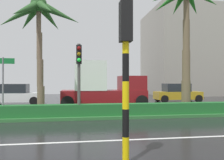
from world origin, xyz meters
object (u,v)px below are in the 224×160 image
car_in_traffic_third (177,93)px  traffic_signal_median_right (79,66)px  box_truck_lead (103,86)px  car_in_traffic_second (15,94)px  palm_tree_centre_left (39,19)px  palm_tree_centre (186,8)px  traffic_signal_foreground (125,50)px  street_name_sign (3,79)px

car_in_traffic_third → traffic_signal_median_right: bearing=-137.0°
traffic_signal_median_right → box_truck_lead: traffic_signal_median_right is taller
traffic_signal_median_right → car_in_traffic_second: size_ratio=0.87×
palm_tree_centre_left → traffic_signal_median_right: size_ratio=1.78×
palm_tree_centre_left → palm_tree_centre: (8.73, -0.41, 0.93)m
traffic_signal_median_right → palm_tree_centre_left: bearing=145.4°
traffic_signal_median_right → box_truck_lead: size_ratio=0.58×
palm_tree_centre_left → traffic_signal_foreground: (3.28, -8.21, -2.80)m
palm_tree_centre → box_truck_lead: 8.08m
traffic_signal_median_right → traffic_signal_foreground: traffic_signal_foreground is taller
traffic_signal_median_right → car_in_traffic_third: 12.91m
palm_tree_centre_left → street_name_sign: size_ratio=2.21×
palm_tree_centre_left → car_in_traffic_third: 14.40m
car_in_traffic_second → car_in_traffic_third: bearing=1.0°
palm_tree_centre → traffic_signal_foreground: bearing=-125.0°
traffic_signal_foreground → box_truck_lead: (0.85, 12.31, -1.15)m
traffic_signal_foreground → palm_tree_centre_left: bearing=-68.2°
palm_tree_centre → traffic_signal_median_right: bearing=-170.0°
car_in_traffic_second → street_name_sign: bearing=-79.6°
car_in_traffic_second → palm_tree_centre: bearing=-31.9°
palm_tree_centre → box_truck_lead: palm_tree_centre is taller
car_in_traffic_second → car_in_traffic_third: size_ratio=1.00×
car_in_traffic_third → box_truck_lead: bearing=-157.8°
traffic_signal_median_right → car_in_traffic_third: bearing=43.0°
traffic_signal_foreground → car_in_traffic_second: traffic_signal_foreground is taller
palm_tree_centre → traffic_signal_median_right: 7.54m
palm_tree_centre_left → palm_tree_centre: palm_tree_centre is taller
traffic_signal_median_right → street_name_sign: traffic_signal_median_right is taller
palm_tree_centre_left → traffic_signal_median_right: 3.90m
palm_tree_centre_left → street_name_sign: bearing=-137.7°
palm_tree_centre → street_name_sign: 11.15m
palm_tree_centre → palm_tree_centre_left: bearing=177.3°
traffic_signal_median_right → car_in_traffic_second: traffic_signal_median_right is taller
car_in_traffic_second → box_truck_lead: bearing=-21.5°
palm_tree_centre → box_truck_lead: bearing=135.6°
palm_tree_centre → car_in_traffic_second: size_ratio=1.84×
traffic_signal_foreground → palm_tree_centre: bearing=-125.0°
traffic_signal_foreground → car_in_traffic_third: traffic_signal_foreground is taller
palm_tree_centre_left → car_in_traffic_third: (11.59, 7.15, -4.67)m
traffic_signal_median_right → car_in_traffic_second: 10.14m
car_in_traffic_third → street_name_sign: bearing=-146.9°
street_name_sign → car_in_traffic_third: 15.67m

